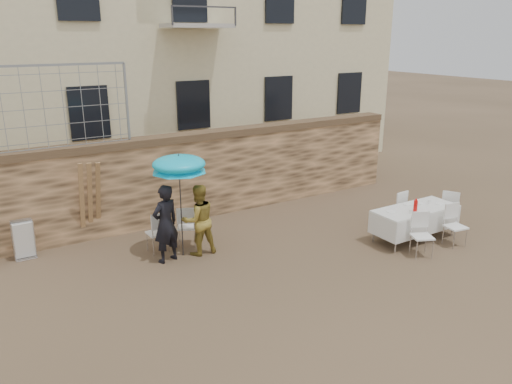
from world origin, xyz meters
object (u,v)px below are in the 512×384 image
table_chair_front_right (456,226)px  table_chair_side (451,208)px  couple_chair_right (187,225)px  table_chair_back (395,208)px  soda_bottle (416,206)px  umbrella (179,167)px  table_chair_front_left (422,235)px  woman_dress (198,220)px  man_suit (166,224)px  couple_chair_left (157,232)px  chair_stack_right (23,238)px  banquet_table (416,210)px

table_chair_front_right → table_chair_side: 1.24m
couple_chair_right → table_chair_back: bearing=-171.5°
soda_bottle → table_chair_front_right: soda_bottle is taller
table_chair_front_right → umbrella: bearing=162.4°
table_chair_front_left → table_chair_back: bearing=87.2°
couple_chair_right → soda_bottle: 5.21m
woman_dress → soda_bottle: size_ratio=6.07×
woman_dress → table_chair_front_right: bearing=154.0°
man_suit → soda_bottle: man_suit is taller
umbrella → couple_chair_left: 1.63m
couple_chair_right → soda_bottle: size_ratio=3.69×
table_chair_side → woman_dress: bearing=45.6°
couple_chair_left → table_chair_side: (6.81, -2.33, 0.00)m
couple_chair_right → chair_stack_right: (-3.27, 1.19, -0.02)m
soda_bottle → table_chair_front_right: (0.70, -0.60, -0.43)m
table_chair_side → table_chair_front_right: bearing=105.3°
man_suit → couple_chair_right: bearing=-157.8°
woman_dress → table_chair_back: size_ratio=1.64×
couple_chair_right → table_chair_front_right: bearing=175.4°
chair_stack_right → couple_chair_right: bearing=-20.0°
umbrella → table_chair_back: (5.21, -1.18, -1.51)m
banquet_table → woman_dress: bearing=158.1°
banquet_table → table_chair_front_left: size_ratio=2.19×
man_suit → table_chair_back: (5.61, -1.08, -0.37)m
banquet_table → table_chair_side: 1.43m
table_chair_front_left → couple_chair_right: bearing=166.8°
chair_stack_right → banquet_table: bearing=-24.4°
umbrella → table_chair_side: size_ratio=2.19×
table_chair_side → banquet_table: bearing=66.0°
table_chair_side → chair_stack_right: size_ratio=1.04×
woman_dress → table_chair_front_right: size_ratio=1.64×
table_chair_back → table_chair_side: (1.20, -0.70, 0.00)m
umbrella → chair_stack_right: size_ratio=2.29×
man_suit → couple_chair_left: (0.00, 0.55, -0.37)m
table_chair_front_left → umbrella: bearing=172.8°
couple_chair_right → table_chair_front_right: (5.21, -3.18, 0.00)m
soda_bottle → table_chair_back: soda_bottle is taller
man_suit → umbrella: size_ratio=0.80×
man_suit → table_chair_side: size_ratio=1.76×
woman_dress → banquet_table: woman_dress is taller
banquet_table → table_chair_back: table_chair_back is taller
couple_chair_left → table_chair_front_right: same height
table_chair_front_left → chair_stack_right: (-7.38, 4.37, -0.02)m
man_suit → umbrella: 1.22m
umbrella → soda_bottle: bearing=-23.8°
table_chair_front_left → table_chair_back: same height
couple_chair_right → table_chair_front_left: bearing=169.1°
soda_bottle → table_chair_back: size_ratio=0.27×
table_chair_front_right → chair_stack_right: table_chair_front_right is taller
woman_dress → table_chair_front_left: 4.85m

